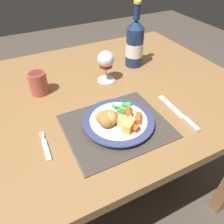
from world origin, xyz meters
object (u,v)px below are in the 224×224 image
(fork, at_px, (46,148))
(drinking_cup, at_px, (38,83))
(wine_glass, at_px, (106,61))
(dining_table, at_px, (83,112))
(dinner_plate, at_px, (118,122))
(bottle, at_px, (135,44))
(table_knife, at_px, (181,115))

(fork, distance_m, drinking_cup, 0.30)
(fork, distance_m, wine_glass, 0.42)
(dining_table, bearing_deg, dinner_plate, -78.09)
(wine_glass, relative_size, drinking_cup, 1.49)
(bottle, bearing_deg, table_knife, -96.71)
(dining_table, distance_m, table_knife, 0.39)
(dining_table, xyz_separation_m, table_knife, (0.26, -0.28, 0.09))
(table_knife, height_order, bottle, bottle)
(dinner_plate, xyz_separation_m, fork, (-0.23, 0.01, -0.01))
(dining_table, distance_m, wine_glass, 0.23)
(bottle, bearing_deg, dining_table, -158.91)
(wine_glass, bearing_deg, dining_table, -159.62)
(wine_glass, distance_m, drinking_cup, 0.28)
(fork, bearing_deg, dinner_plate, -2.16)
(fork, relative_size, wine_glass, 0.93)
(bottle, bearing_deg, wine_glass, -158.38)
(table_knife, distance_m, bottle, 0.41)
(table_knife, xyz_separation_m, wine_glass, (-0.13, 0.32, 0.09))
(dining_table, distance_m, dinner_plate, 0.25)
(dining_table, height_order, bottle, bottle)
(bottle, bearing_deg, dinner_plate, -127.51)
(fork, height_order, bottle, bottle)
(dining_table, bearing_deg, bottle, 21.09)
(drinking_cup, bearing_deg, dinner_plate, -58.71)
(drinking_cup, bearing_deg, table_knife, -41.81)
(dinner_plate, height_order, drinking_cup, drinking_cup)
(table_knife, bearing_deg, drinking_cup, 138.19)
(dining_table, distance_m, fork, 0.30)
(fork, height_order, drinking_cup, drinking_cup)
(dinner_plate, relative_size, table_knife, 1.09)
(dining_table, xyz_separation_m, dinner_plate, (0.05, -0.22, 0.11))
(table_knife, relative_size, bottle, 0.76)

